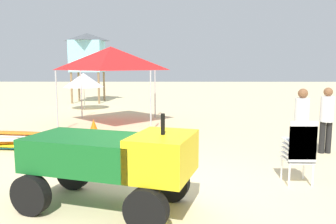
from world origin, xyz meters
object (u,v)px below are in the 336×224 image
utility_cart (112,158)px  traffic_cone_near (94,129)px  stacked_plastic_chairs (300,147)px  popup_canopy (111,58)px  beach_umbrella_mid (84,80)px  lifeguard_near_center (327,116)px  lifeguard_near_left (302,120)px  surfboard_pile (17,141)px  lifeguard_tower (87,52)px

utility_cart → traffic_cone_near: size_ratio=4.79×
stacked_plastic_chairs → popup_canopy: (-4.53, 6.54, 1.73)m
popup_canopy → beach_umbrella_mid: 4.73m
stacked_plastic_chairs → lifeguard_near_center: 2.75m
lifeguard_near_left → popup_canopy: size_ratio=0.53×
lifeguard_near_left → surfboard_pile: bearing=171.9°
lifeguard_near_center → beach_umbrella_mid: 11.69m
popup_canopy → traffic_cone_near: size_ratio=5.37×
stacked_plastic_chairs → lifeguard_near_center: bearing=56.7°
lifeguard_near_center → popup_canopy: size_ratio=0.52×
lifeguard_near_left → traffic_cone_near: lifeguard_near_left is taller
stacked_plastic_chairs → lifeguard_near_left: lifeguard_near_left is taller
popup_canopy → beach_umbrella_mid: bearing=116.8°
utility_cart → lifeguard_near_center: lifeguard_near_center is taller
lifeguard_near_left → lifeguard_tower: size_ratio=0.41×
beach_umbrella_mid → lifeguard_tower: bearing=100.1°
utility_cart → beach_umbrella_mid: beach_umbrella_mid is taller
popup_canopy → lifeguard_tower: lifeguard_tower is taller
lifeguard_near_left → popup_canopy: (-5.15, 4.95, 1.47)m
stacked_plastic_chairs → popup_canopy: bearing=124.7°
utility_cart → lifeguard_near_center: bearing=35.4°
lifeguard_near_left → traffic_cone_near: bearing=155.8°
utility_cart → surfboard_pile: size_ratio=1.06×
lifeguard_near_center → traffic_cone_near: 6.40m
stacked_plastic_chairs → lifeguard_near_center: size_ratio=0.73×
surfboard_pile → utility_cart: bearing=-49.6°
lifeguard_near_left → lifeguard_near_center: (0.88, 0.70, -0.01)m
surfboard_pile → popup_canopy: (1.81, 3.96, 2.19)m
surfboard_pile → popup_canopy: popup_canopy is taller
popup_canopy → traffic_cone_near: (-0.11, -2.59, -2.13)m
utility_cart → lifeguard_tower: 15.91m
lifeguard_near_center → lifeguard_near_left: bearing=-141.7°
lifeguard_near_left → lifeguard_tower: lifeguard_tower is taller
lifeguard_near_left → traffic_cone_near: 5.80m
utility_cart → stacked_plastic_chairs: (3.22, 1.08, -0.09)m
stacked_plastic_chairs → surfboard_pile: size_ratio=0.46×
utility_cart → surfboard_pile: bearing=130.4°
surfboard_pile → lifeguard_near_center: size_ratio=1.60×
stacked_plastic_chairs → lifeguard_tower: 16.07m
surfboard_pile → beach_umbrella_mid: bearing=92.0°
lifeguard_near_center → lifeguard_tower: 14.88m
utility_cart → lifeguard_near_left: bearing=34.7°
popup_canopy → surfboard_pile: bearing=-114.5°
utility_cart → traffic_cone_near: (-1.42, 5.03, -0.49)m
utility_cart → surfboard_pile: utility_cart is taller
lifeguard_near_center → surfboard_pile: bearing=177.9°
utility_cart → lifeguard_near_center: size_ratio=1.70×
utility_cart → traffic_cone_near: bearing=105.7°
surfboard_pile → lifeguard_near_left: lifeguard_near_left is taller
traffic_cone_near → lifeguard_near_left: bearing=-24.2°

